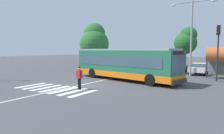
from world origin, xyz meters
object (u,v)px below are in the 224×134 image
(city_transit_bus, at_px, (124,64))
(background_tree_left, at_px, (94,41))
(background_tree_right, at_px, (186,41))
(parked_car_red, at_px, (157,66))
(parked_car_black, at_px, (140,65))
(parked_car_white, at_px, (199,68))
(twin_arm_street_lamp, at_px, (192,30))
(parked_car_champagne, at_px, (124,64))
(parked_car_charcoal, at_px, (177,67))
(pedestrian_crossing_street, at_px, (79,77))
(traffic_light_far_corner, at_px, (218,44))

(city_transit_bus, xyz_separation_m, background_tree_left, (-12.00, 10.77, 2.94))
(background_tree_right, bearing_deg, parked_car_red, -109.74)
(parked_car_black, relative_size, parked_car_white, 1.02)
(parked_car_white, distance_m, twin_arm_street_lamp, 5.14)
(parked_car_champagne, xyz_separation_m, parked_car_red, (5.29, -0.14, 0.00))
(parked_car_charcoal, relative_size, parked_car_white, 1.00)
(background_tree_right, bearing_deg, pedestrian_crossing_street, -97.01)
(city_transit_bus, relative_size, parked_car_white, 2.61)
(parked_car_charcoal, distance_m, traffic_light_far_corner, 7.86)
(city_transit_bus, xyz_separation_m, traffic_light_far_corner, (7.79, 3.82, 1.88))
(parked_car_black, xyz_separation_m, parked_car_charcoal, (5.39, -0.50, 0.00))
(parked_car_black, xyz_separation_m, background_tree_right, (4.98, 6.33, 3.64))
(pedestrian_crossing_street, bearing_deg, parked_car_red, 88.71)
(parked_car_charcoal, bearing_deg, pedestrian_crossing_street, -101.59)
(parked_car_black, height_order, background_tree_left, background_tree_left)
(parked_car_black, xyz_separation_m, twin_arm_street_lamp, (7.60, -3.21, 4.44))
(parked_car_white, xyz_separation_m, background_tree_left, (-17.46, 1.78, 3.76))
(parked_car_black, xyz_separation_m, background_tree_left, (-9.30, 1.11, 3.76))
(parked_car_champagne, bearing_deg, parked_car_charcoal, -2.66)
(pedestrian_crossing_street, relative_size, parked_car_red, 0.38)
(parked_car_white, bearing_deg, parked_car_black, 175.28)
(city_transit_bus, xyz_separation_m, background_tree_right, (2.28, 15.99, 2.81))
(parked_car_red, height_order, background_tree_left, background_tree_left)
(city_transit_bus, height_order, parked_car_charcoal, city_transit_bus)
(parked_car_black, relative_size, background_tree_right, 0.70)
(parked_car_black, height_order, parked_car_white, same)
(pedestrian_crossing_street, bearing_deg, parked_car_charcoal, 78.41)
(parked_car_black, bearing_deg, parked_car_white, -4.72)
(city_transit_bus, height_order, parked_car_champagne, city_transit_bus)
(parked_car_black, distance_m, background_tree_right, 8.84)
(parked_car_red, relative_size, traffic_light_far_corner, 0.87)
(parked_car_white, xyz_separation_m, twin_arm_street_lamp, (-0.55, -2.53, 4.44))
(parked_car_champagne, relative_size, background_tree_right, 0.70)
(background_tree_left, bearing_deg, background_tree_right, 20.08)
(parked_car_champagne, height_order, background_tree_right, background_tree_right)
(background_tree_right, bearing_deg, twin_arm_street_lamp, -74.64)
(twin_arm_street_lamp, distance_m, background_tree_left, 17.46)
(twin_arm_street_lamp, bearing_deg, parked_car_charcoal, 129.21)
(parked_car_champagne, distance_m, traffic_light_far_corner, 14.60)
(parked_car_champagne, bearing_deg, pedestrian_crossing_street, -72.45)
(parked_car_champagne, height_order, parked_car_charcoal, same)
(parked_car_black, relative_size, twin_arm_street_lamp, 0.55)
(pedestrian_crossing_street, xyz_separation_m, twin_arm_street_lamp, (5.33, 12.53, 4.23))
(pedestrian_crossing_street, relative_size, background_tree_left, 0.22)
(twin_arm_street_lamp, bearing_deg, parked_car_white, 77.71)
(parked_car_charcoal, xyz_separation_m, twin_arm_street_lamp, (2.21, -2.71, 4.44))
(parked_car_charcoal, bearing_deg, parked_car_red, 175.25)
(parked_car_red, bearing_deg, background_tree_right, 70.26)
(city_transit_bus, xyz_separation_m, pedestrian_crossing_street, (-0.43, -6.07, -0.62))
(background_tree_left, bearing_deg, parked_car_black, -6.79)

